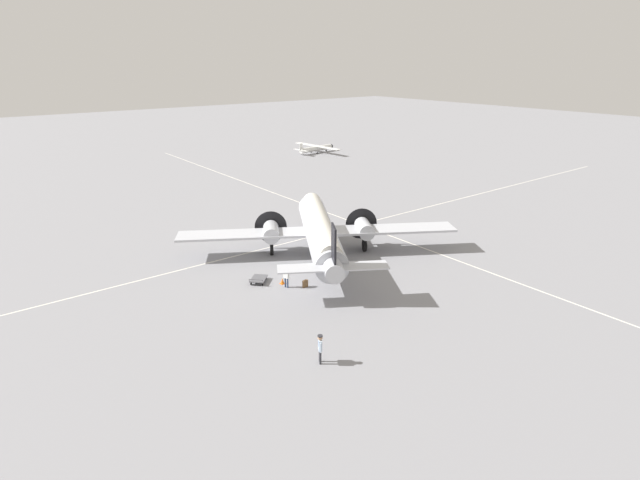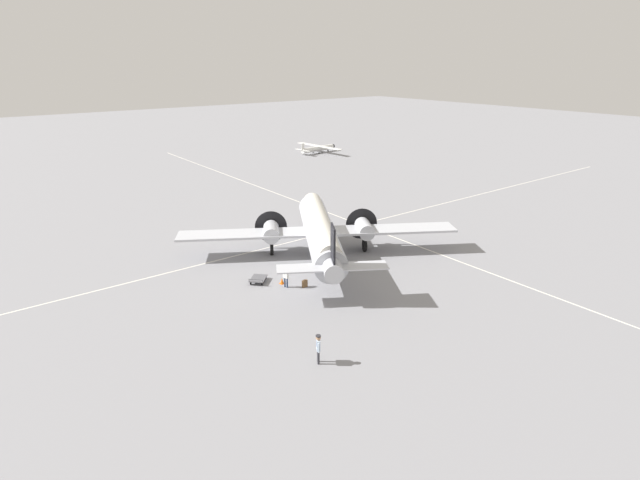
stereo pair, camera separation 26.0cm
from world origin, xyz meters
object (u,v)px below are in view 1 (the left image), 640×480
(passenger_boarding, at_px, (286,275))
(baggage_cart, at_px, (259,279))
(traffic_cone, at_px, (282,281))
(suitcase_near_door, at_px, (305,284))
(light_aircraft_distant, at_px, (317,148))
(crew_foreground, at_px, (320,346))
(airliner_main, at_px, (319,229))

(passenger_boarding, distance_m, baggage_cart, 2.58)
(traffic_cone, bearing_deg, passenger_boarding, -98.58)
(suitcase_near_door, distance_m, light_aircraft_distant, 59.56)
(light_aircraft_distant, height_order, traffic_cone, light_aircraft_distant)
(suitcase_near_door, relative_size, baggage_cart, 0.33)
(crew_foreground, bearing_deg, suitcase_near_door, 0.03)
(airliner_main, relative_size, traffic_cone, 47.81)
(light_aircraft_distant, bearing_deg, suitcase_near_door, -133.89)
(airliner_main, xyz_separation_m, crew_foreground, (-10.25, -13.38, -1.38))
(suitcase_near_door, distance_m, traffic_cone, 1.94)
(airliner_main, distance_m, suitcase_near_door, 7.03)
(crew_foreground, xyz_separation_m, suitcase_near_door, (5.37, 8.85, -0.85))
(baggage_cart, distance_m, light_aircraft_distant, 58.77)
(baggage_cart, relative_size, light_aircraft_distant, 0.17)
(suitcase_near_door, relative_size, traffic_cone, 1.33)
(baggage_cart, bearing_deg, traffic_cone, -90.73)
(crew_foreground, xyz_separation_m, traffic_cone, (4.32, 10.48, -0.93))
(suitcase_near_door, bearing_deg, baggage_cart, 128.09)
(traffic_cone, bearing_deg, baggage_cart, 133.40)
(light_aircraft_distant, relative_size, traffic_cone, 24.15)
(crew_foreground, relative_size, traffic_cone, 3.85)
(passenger_boarding, xyz_separation_m, light_aircraft_distant, (37.98, 45.95, -0.13))
(airliner_main, distance_m, crew_foreground, 16.91)
(crew_foreground, distance_m, passenger_boarding, 10.59)
(baggage_cart, bearing_deg, light_aircraft_distant, 4.04)
(baggage_cart, bearing_deg, passenger_boarding, -104.85)
(suitcase_near_door, bearing_deg, traffic_cone, 122.80)
(crew_foreground, bearing_deg, light_aircraft_distant, -5.88)
(light_aircraft_distant, bearing_deg, passenger_boarding, -135.29)
(passenger_boarding, bearing_deg, traffic_cone, -29.19)
(crew_foreground, height_order, suitcase_near_door, crew_foreground)
(passenger_boarding, distance_m, light_aircraft_distant, 59.61)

